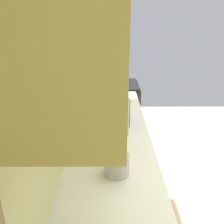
{
  "coord_description": "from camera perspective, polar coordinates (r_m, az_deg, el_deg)",
  "views": [
    {
      "loc": [
        -1.74,
        1.22,
        1.83
      ],
      "look_at": [
        -0.1,
        1.22,
        1.18
      ],
      "focal_mm": 39.62,
      "sensor_mm": 36.0,
      "label": 1
    }
  ],
  "objects": [
    {
      "name": "upper_cabinets",
      "position": [
        1.38,
        -6.25,
        23.72
      ],
      "size": [
        1.88,
        0.33,
        0.7
      ],
      "color": "#CFC573"
    },
    {
      "name": "microwave",
      "position": [
        2.13,
        -0.71,
        1.12
      ],
      "size": [
        0.45,
        0.33,
        0.32
      ],
      "color": "white",
      "rests_on": "counter_run"
    },
    {
      "name": "oven_range",
      "position": [
        3.57,
        0.47,
        -0.69
      ],
      "size": [
        0.63,
        0.69,
        1.11
      ],
      "color": "black",
      "rests_on": "ground_plane"
    },
    {
      "name": "wall_back",
      "position": [
        1.86,
        -11.35,
        4.5
      ],
      "size": [
        4.11,
        0.12,
        2.6
      ],
      "primitive_type": "cube",
      "color": "beige",
      "rests_on": "ground_plane"
    },
    {
      "name": "kettle",
      "position": [
        1.52,
        1.18,
        -12.01
      ],
      "size": [
        0.21,
        0.15,
        0.15
      ],
      "color": "#B7BABF",
      "rests_on": "counter_run"
    },
    {
      "name": "counter_run",
      "position": [
        1.94,
        -0.23,
        -23.26
      ],
      "size": [
        3.24,
        0.62,
        0.93
      ],
      "color": "#D5CA74",
      "rests_on": "ground_plane"
    },
    {
      "name": "bowl",
      "position": [
        2.84,
        0.54,
        3.49
      ],
      "size": [
        0.2,
        0.2,
        0.04
      ],
      "color": "silver",
      "rests_on": "counter_run"
    }
  ]
}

